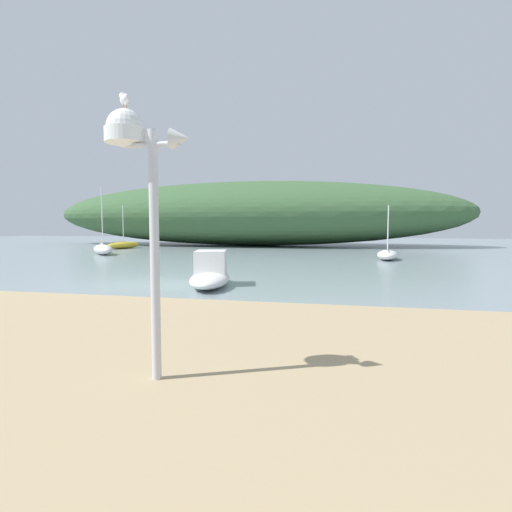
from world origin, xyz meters
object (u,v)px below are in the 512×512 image
seagull_on_radar (124,99)px  sailboat_by_sandbar (103,249)px  mast_structure (136,157)px  motorboat_far_right (210,274)px  sailboat_outer_mooring (124,245)px  sailboat_east_reach (387,255)px

seagull_on_radar → sailboat_by_sandbar: bearing=123.9°
mast_structure → motorboat_far_right: bearing=103.4°
motorboat_far_right → sailboat_outer_mooring: sailboat_outer_mooring is taller
seagull_on_radar → sailboat_by_sandbar: size_ratio=0.05×
mast_structure → sailboat_by_sandbar: size_ratio=0.68×
seagull_on_radar → sailboat_outer_mooring: bearing=120.8°
seagull_on_radar → sailboat_by_sandbar: (-15.19, 22.57, -3.38)m
sailboat_east_reach → sailboat_outer_mooring: bearing=161.6°
mast_structure → motorboat_far_right: (-2.18, 9.15, -2.60)m
sailboat_east_reach → sailboat_by_sandbar: (-20.53, 0.31, 0.08)m
sailboat_by_sandbar → motorboat_far_right: bearing=-45.6°
seagull_on_radar → sailboat_east_reach: size_ratio=0.08×
sailboat_by_sandbar → motorboat_far_right: 18.80m
sailboat_outer_mooring → motorboat_far_right: bearing=-52.8°
mast_structure → sailboat_by_sandbar: 27.42m
mast_structure → seagull_on_radar: size_ratio=13.04×
motorboat_far_right → sailboat_outer_mooring: size_ratio=0.93×
sailboat_by_sandbar → sailboat_outer_mooring: (-2.66, 7.39, -0.06)m
mast_structure → seagull_on_radar: bearing=175.6°
mast_structure → sailboat_by_sandbar: (-15.33, 22.58, -2.65)m
motorboat_far_right → mast_structure: bearing=-76.6°
seagull_on_radar → mast_structure: bearing=-4.4°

